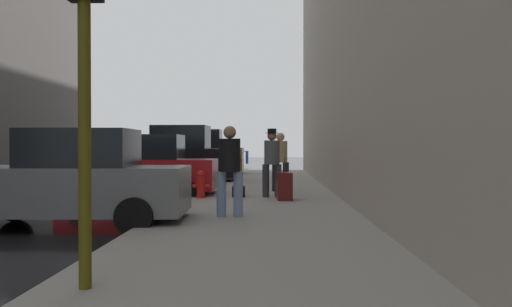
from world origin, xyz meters
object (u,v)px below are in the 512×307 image
at_px(duffel_bag, 239,191).
at_px(parked_blue_sedan, 218,155).
at_px(traffic_light, 84,10).
at_px(rolling_suitcase, 285,186).
at_px(pedestrian_in_jeans, 230,166).
at_px(pedestrian_in_tan_coat, 280,159).
at_px(fire_hydrant, 201,184).
at_px(parked_silver_sedan, 209,156).
at_px(parked_gray_coupe, 72,181).
at_px(parked_bronze_suv, 196,155).
at_px(pedestrian_with_beanie, 272,159).
at_px(parked_red_hatchback, 142,169).
at_px(parked_black_suv, 177,157).

bearing_deg(duffel_bag, parked_blue_sedan, 96.60).
height_order(traffic_light, rolling_suitcase, traffic_light).
relative_size(traffic_light, pedestrian_in_jeans, 2.11).
distance_m(pedestrian_in_tan_coat, rolling_suitcase, 2.71).
bearing_deg(fire_hydrant, parked_silver_sedan, 95.58).
bearing_deg(rolling_suitcase, parked_gray_coupe, -136.11).
xyz_separation_m(parked_bronze_suv, pedestrian_with_beanie, (3.62, -12.53, 0.10)).
distance_m(pedestrian_in_tan_coat, duffel_bag, 2.26).
relative_size(parked_red_hatchback, pedestrian_in_tan_coat, 2.46).
bearing_deg(fire_hydrant, pedestrian_in_tan_coat, 45.61).
distance_m(parked_black_suv, duffel_bag, 7.44).
xyz_separation_m(parked_bronze_suv, rolling_suitcase, (3.93, -13.32, -0.54)).
height_order(pedestrian_in_tan_coat, duffel_bag, pedestrian_in_tan_coat).
relative_size(parked_black_suv, parked_silver_sedan, 1.10).
bearing_deg(parked_bronze_suv, fire_hydrant, -81.98).
distance_m(fire_hydrant, duffel_bag, 1.03).
bearing_deg(duffel_bag, pedestrian_with_beanie, -4.43).
bearing_deg(pedestrian_with_beanie, pedestrian_in_jeans, -101.16).
bearing_deg(parked_gray_coupe, parked_bronze_suv, 90.00).
bearing_deg(parked_silver_sedan, parked_blue_sedan, 90.00).
xyz_separation_m(parked_red_hatchback, pedestrian_in_jeans, (2.82, -5.03, 0.26)).
bearing_deg(fire_hydrant, traffic_light, -89.69).
bearing_deg(parked_black_suv, duffel_bag, -68.17).
bearing_deg(parked_blue_sedan, rolling_suitcase, -80.95).
distance_m(parked_red_hatchback, fire_hydrant, 2.21).
relative_size(parked_black_suv, parked_blue_sedan, 1.10).
bearing_deg(duffel_bag, traffic_light, -95.39).
relative_size(parked_blue_sedan, rolling_suitcase, 4.08).
bearing_deg(traffic_light, fire_hydrant, 90.31).
bearing_deg(pedestrian_in_jeans, parked_gray_coupe, -169.74).
xyz_separation_m(parked_gray_coupe, pedestrian_in_tan_coat, (3.87, 6.42, 0.26)).
relative_size(parked_red_hatchback, parked_silver_sedan, 0.99).
relative_size(parked_black_suv, fire_hydrant, 6.63).
distance_m(parked_blue_sedan, pedestrian_in_tan_coat, 22.36).
bearing_deg(parked_gray_coupe, duffel_bag, 59.28).
distance_m(parked_black_suv, pedestrian_with_beanie, 7.83).
distance_m(fire_hydrant, pedestrian_with_beanie, 1.94).
distance_m(parked_gray_coupe, parked_black_suv, 11.51).
height_order(pedestrian_in_tan_coat, rolling_suitcase, pedestrian_in_tan_coat).
height_order(parked_blue_sedan, traffic_light, traffic_light).
bearing_deg(traffic_light, pedestrian_in_jeans, 79.87).
distance_m(parked_red_hatchback, pedestrian_in_jeans, 5.77).
distance_m(parked_red_hatchback, parked_black_suv, 5.98).
distance_m(fire_hydrant, rolling_suitcase, 2.19).
relative_size(parked_red_hatchback, parked_bronze_suv, 0.92).
distance_m(fire_hydrant, pedestrian_in_tan_coat, 3.02).
xyz_separation_m(parked_gray_coupe, pedestrian_in_jeans, (2.82, 0.51, 0.26)).
bearing_deg(pedestrian_in_jeans, pedestrian_with_beanie, 78.84).
bearing_deg(fire_hydrant, parked_black_suv, 104.05).
distance_m(parked_red_hatchback, pedestrian_with_beanie, 3.76).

